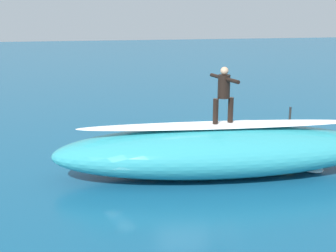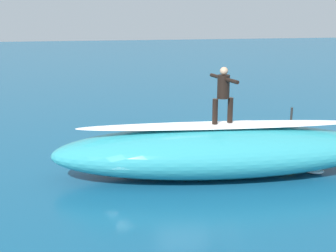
# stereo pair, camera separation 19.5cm
# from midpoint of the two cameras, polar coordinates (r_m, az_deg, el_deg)

# --- Properties ---
(ground_plane) EXTENTS (120.00, 120.00, 0.00)m
(ground_plane) POSITION_cam_midpoint_polar(r_m,az_deg,el_deg) (13.83, 3.60, -4.01)
(ground_plane) COLOR #145175
(wave_crest) EXTENTS (9.24, 3.39, 1.40)m
(wave_crest) POSITION_cam_midpoint_polar(r_m,az_deg,el_deg) (12.15, 6.90, -3.28)
(wave_crest) COLOR teal
(wave_crest) RESTS_ON ground_plane
(wave_foam_lip) EXTENTS (7.73, 1.66, 0.08)m
(wave_foam_lip) POSITION_cam_midpoint_polar(r_m,az_deg,el_deg) (11.94, 7.01, 0.09)
(wave_foam_lip) COLOR white
(wave_foam_lip) RESTS_ON wave_crest
(surfboard_riding) EXTENTS (2.34, 0.92, 0.09)m
(surfboard_riding) POSITION_cam_midpoint_polar(r_m,az_deg,el_deg) (11.97, 7.56, 0.14)
(surfboard_riding) COLOR silver
(surfboard_riding) RESTS_ON wave_crest
(surfer_riding) EXTENTS (0.60, 1.44, 1.53)m
(surfer_riding) POSITION_cam_midpoint_polar(r_m,az_deg,el_deg) (11.77, 7.71, 4.57)
(surfer_riding) COLOR black
(surfer_riding) RESTS_ON surfboard_riding
(surfboard_paddling) EXTENTS (2.23, 1.31, 0.09)m
(surfboard_paddling) POSITION_cam_midpoint_polar(r_m,az_deg,el_deg) (14.23, -5.57, -3.32)
(surfboard_paddling) COLOR silver
(surfboard_paddling) RESTS_ON ground_plane
(surfer_paddling) EXTENTS (1.61, 0.84, 0.30)m
(surfer_paddling) POSITION_cam_midpoint_polar(r_m,az_deg,el_deg) (14.21, -6.08, -2.62)
(surfer_paddling) COLOR black
(surfer_paddling) RESTS_ON surfboard_paddling
(buoy_marker) EXTENTS (0.76, 0.76, 1.30)m
(buoy_marker) POSITION_cam_midpoint_polar(r_m,az_deg,el_deg) (15.56, 16.01, -0.95)
(buoy_marker) COLOR yellow
(buoy_marker) RESTS_ON ground_plane
(foam_patch_near) EXTENTS (0.89, 1.12, 0.18)m
(foam_patch_near) POSITION_cam_midpoint_polar(r_m,az_deg,el_deg) (13.24, 18.29, -5.20)
(foam_patch_near) COLOR white
(foam_patch_near) RESTS_ON ground_plane
(foam_patch_mid) EXTENTS (0.72, 0.71, 0.17)m
(foam_patch_mid) POSITION_cam_midpoint_polar(r_m,az_deg,el_deg) (15.81, 4.42, -1.31)
(foam_patch_mid) COLOR white
(foam_patch_mid) RESTS_ON ground_plane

